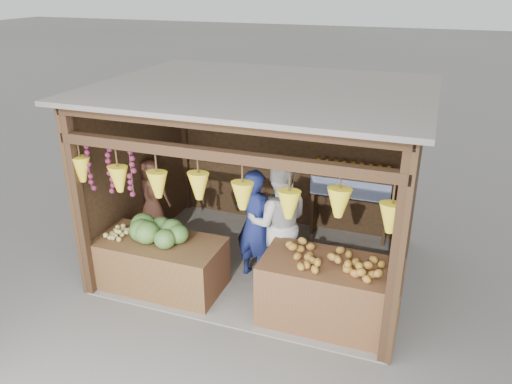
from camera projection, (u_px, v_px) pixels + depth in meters
The scene contains 12 objects.
ground at pixel (261, 265), 7.43m from camera, with size 80.00×80.00×0.00m, color #514F49.
stall_structure at pixel (258, 160), 6.75m from camera, with size 4.30×3.30×2.66m.
back_shelf at pixel (351, 189), 7.87m from camera, with size 1.25×0.32×1.32m.
counter_left at pixel (161, 264), 6.79m from camera, with size 1.70×0.85×0.71m, color #532F1B.
counter_right at pixel (330, 293), 6.06m from camera, with size 1.66×0.85×0.83m, color #53311B.
stool at pixel (156, 234), 8.01m from camera, with size 0.30×0.30×0.29m, color black.
man_standing at pixel (255, 225), 6.83m from camera, with size 0.60×0.39×1.64m, color navy.
woman_standing at pixel (278, 223), 6.75m from camera, with size 0.87×0.67×1.78m, color silver.
vendor_seated at pixel (152, 194), 7.73m from camera, with size 0.55×0.36×1.13m, color #4F2C1F.
melon_pile at pixel (157, 230), 6.61m from camera, with size 1.00×0.50×0.32m, color #1C5316, non-canonical shape.
tanfruit_pile at pixel (119, 232), 6.74m from camera, with size 0.34×0.40×0.13m, color #A9924E, non-canonical shape.
mango_pile at pixel (333, 256), 5.84m from camera, with size 1.40×0.64×0.22m, color #C7441A, non-canonical shape.
Camera 1 is at (2.09, -6.04, 3.94)m, focal length 35.00 mm.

